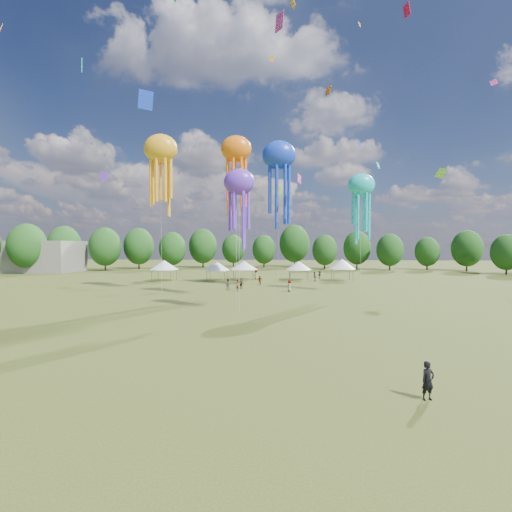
{
  "coord_description": "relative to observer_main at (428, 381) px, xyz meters",
  "views": [
    {
      "loc": [
        0.48,
        -17.14,
        6.99
      ],
      "look_at": [
        -1.71,
        15.0,
        6.0
      ],
      "focal_mm": 25.4,
      "sensor_mm": 36.0,
      "label": 1
    }
  ],
  "objects": [
    {
      "name": "spectator_near",
      "position": [
        -14.75,
        38.51,
        -0.01
      ],
      "size": [
        0.97,
        0.84,
        1.72
      ],
      "primitive_type": "imported",
      "rotation": [
        0.0,
        0.0,
        2.89
      ],
      "color": "gray",
      "rests_on": "ground"
    },
    {
      "name": "ground",
      "position": [
        -7.11,
        0.55,
        -0.87
      ],
      "size": [
        300.0,
        300.0,
        0.0
      ],
      "primitive_type": "plane",
      "color": "#384416",
      "rests_on": "ground"
    },
    {
      "name": "small_kites",
      "position": [
        -6.84,
        40.05,
        27.8
      ],
      "size": [
        80.64,
        51.62,
        45.27
      ],
      "color": "orange",
      "rests_on": "ground"
    },
    {
      "name": "treeline",
      "position": [
        -10.97,
        63.06,
        5.67
      ],
      "size": [
        201.57,
        95.24,
        13.43
      ],
      "color": "#38281C",
      "rests_on": "ground"
    },
    {
      "name": "spectators_far",
      "position": [
        -7.16,
        48.08,
        -0.02
      ],
      "size": [
        15.71,
        21.97,
        1.89
      ],
      "color": "gray",
      "rests_on": "ground"
    },
    {
      "name": "observer_main",
      "position": [
        0.0,
        0.0,
        0.0
      ],
      "size": [
        0.73,
        0.6,
        1.74
      ],
      "primitive_type": "imported",
      "rotation": [
        0.0,
        0.0,
        0.33
      ],
      "color": "black",
      "rests_on": "ground"
    },
    {
      "name": "hangar",
      "position": [
        -79.11,
        72.55,
        3.13
      ],
      "size": [
        40.0,
        12.0,
        8.0
      ],
      "primitive_type": "cube",
      "color": "gray",
      "rests_on": "ground"
    },
    {
      "name": "show_kites",
      "position": [
        -11.39,
        36.43,
        16.45
      ],
      "size": [
        33.69,
        24.8,
        23.82
      ],
      "color": "orange",
      "rests_on": "ground"
    },
    {
      "name": "festival_tents",
      "position": [
        -12.18,
        54.25,
        2.12
      ],
      "size": [
        39.63,
        8.88,
        4.27
      ],
      "color": "#47474C",
      "rests_on": "ground"
    }
  ]
}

